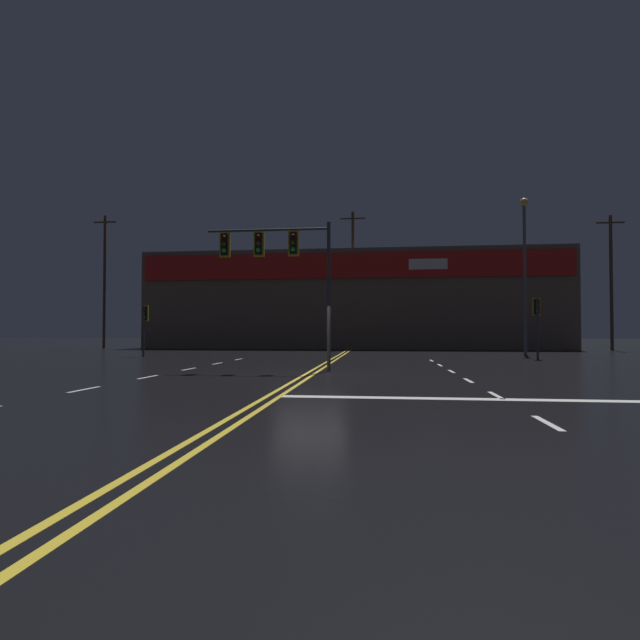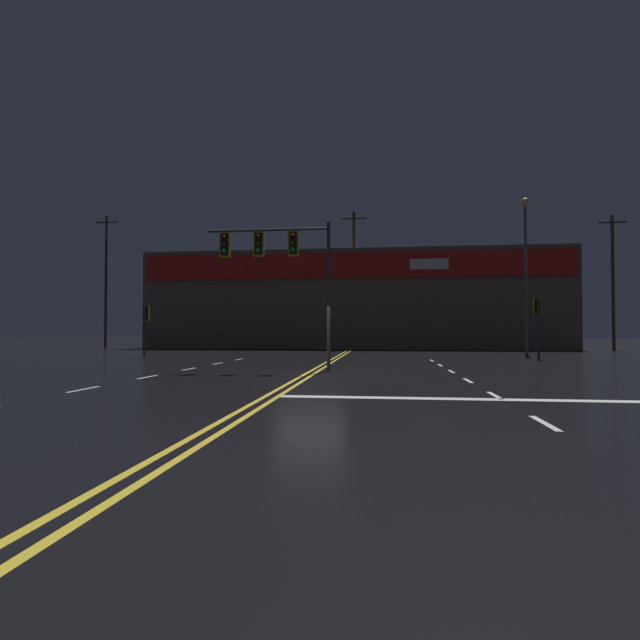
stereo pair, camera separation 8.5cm
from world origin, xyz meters
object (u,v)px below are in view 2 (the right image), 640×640
Objects in this scene: traffic_signal_corner_northwest at (145,319)px; streetlight_far_left at (526,256)px; traffic_signal_median at (276,255)px; traffic_signal_corner_northeast at (538,314)px.

streetlight_far_left is at bearing 12.19° from traffic_signal_corner_northwest.
traffic_signal_median is 14.59m from traffic_signal_corner_northwest.
traffic_signal_corner_northwest is at bearing 135.49° from traffic_signal_median.
traffic_signal_corner_northeast is at bearing -99.64° from streetlight_far_left.
traffic_signal_median reaches higher than traffic_signal_corner_northeast.
streetlight_far_left is (0.94, 5.54, 4.05)m from traffic_signal_corner_northeast.
traffic_signal_median is 20.52m from streetlight_far_left.
streetlight_far_left is (13.56, 15.27, 2.05)m from traffic_signal_median.
traffic_signal_corner_northeast is at bearing -0.95° from traffic_signal_corner_northwest.
traffic_signal_corner_northeast is at bearing 37.64° from traffic_signal_median.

